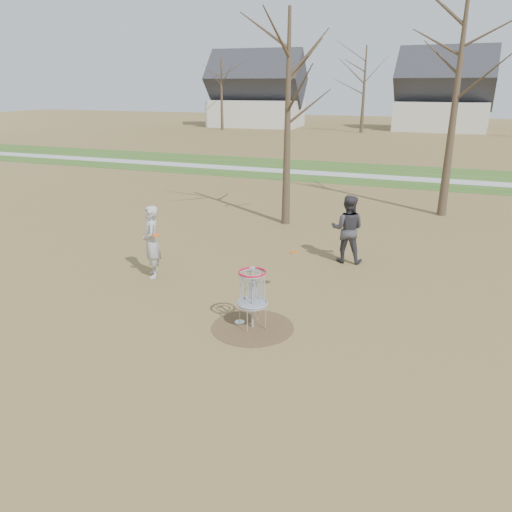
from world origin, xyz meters
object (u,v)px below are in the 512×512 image
Objects in this scene: player_throwing at (347,229)px; disc_grounded at (240,322)px; player_standing at (151,242)px; disc_golf_basket at (252,289)px.

disc_grounded is at bearing 69.48° from player_throwing.
player_standing is 4.12m from disc_golf_basket.
player_throwing reaches higher than player_standing.
disc_golf_basket is at bearing -16.23° from disc_grounded.
disc_golf_basket is (-1.02, -4.99, -0.09)m from player_throwing.
player_standing is 5.63m from player_throwing.
player_standing is 0.98× the size of player_throwing.
player_standing reaches higher than disc_grounded.
player_standing is at bearing 28.73° from player_throwing.
disc_grounded is at bearing 28.27° from player_standing.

